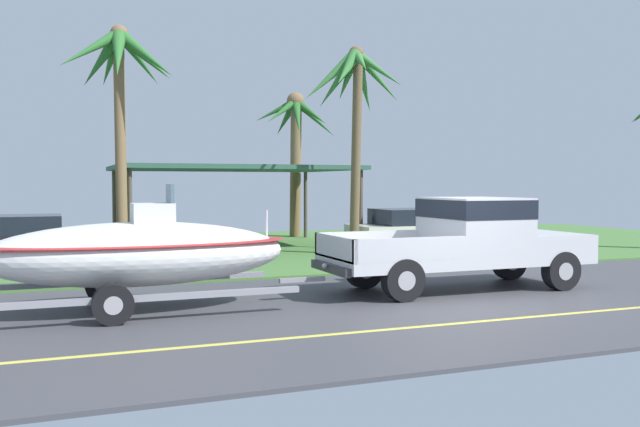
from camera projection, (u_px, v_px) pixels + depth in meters
name	position (u px, v px, depth m)	size (l,w,h in m)	color
ground	(301.00, 257.00, 20.54)	(36.00, 22.00, 0.11)	#424247
pickup_truck_towing	(472.00, 238.00, 14.21)	(5.81, 2.00, 1.90)	silver
boat_on_trailer	(137.00, 253.00, 11.72)	(6.32, 2.41, 2.18)	gray
parked_sedan_near	(14.00, 243.00, 17.33)	(4.65, 1.95, 1.38)	black
parked_sedan_far	(420.00, 230.00, 22.00)	(4.68, 1.93, 1.38)	beige
carport_awning	(232.00, 170.00, 23.15)	(7.76, 5.67, 2.77)	#4C4238
palm_tree_near_left	(122.00, 76.00, 18.93)	(3.31, 3.43, 6.59)	brown
palm_tree_near_right	(296.00, 132.00, 27.21)	(3.35, 3.28, 5.83)	brown
palm_tree_mid	(353.00, 90.00, 20.34)	(3.41, 2.44, 6.27)	brown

